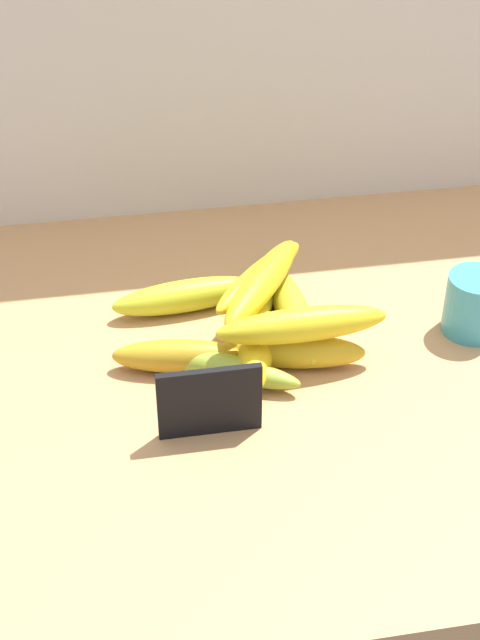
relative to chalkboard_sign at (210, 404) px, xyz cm
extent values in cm
cube|color=tan|center=(11.04, 10.14, -5.36)|extent=(110.00, 76.00, 3.00)
cube|color=black|center=(0.00, -0.07, 0.34)|extent=(11.00, 0.80, 8.40)
cube|color=olive|center=(0.00, 0.73, -3.56)|extent=(9.90, 1.20, 0.60)
cylinder|color=teal|center=(34.09, 12.54, -0.05)|extent=(7.22, 7.22, 7.62)
ellipsoid|color=#99B333|center=(1.66, 9.04, -2.20)|extent=(19.83, 13.09, 3.31)
ellipsoid|color=#ACBF2B|center=(8.36, 18.75, -1.86)|extent=(11.03, 20.04, 4.00)
ellipsoid|color=yellow|center=(7.14, 12.05, -1.70)|extent=(7.78, 18.38, 4.31)
ellipsoid|color=#BC901D|center=(-1.94, 11.00, -1.90)|extent=(15.91, 6.55, 3.91)
ellipsoid|color=gold|center=(12.81, 16.85, -1.84)|extent=(4.34, 19.75, 4.04)
ellipsoid|color=gold|center=(0.31, 22.81, -1.80)|extent=(18.96, 6.12, 4.11)
ellipsoid|color=gold|center=(11.49, 9.59, -1.82)|extent=(17.31, 7.64, 4.08)
ellipsoid|color=yellow|center=(9.15, 20.17, 1.78)|extent=(14.87, 15.49, 3.27)
ellipsoid|color=yellow|center=(11.89, 9.02, 2.22)|extent=(19.85, 4.38, 4.00)
ellipsoid|color=yellow|center=(9.15, 18.38, 2.09)|extent=(14.43, 18.90, 3.90)
camera|label=1|loc=(-9.62, -73.19, 64.28)|focal=52.48mm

